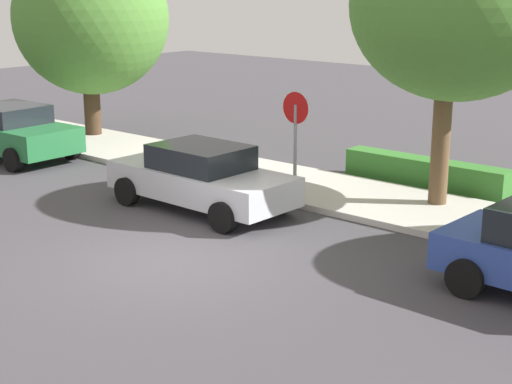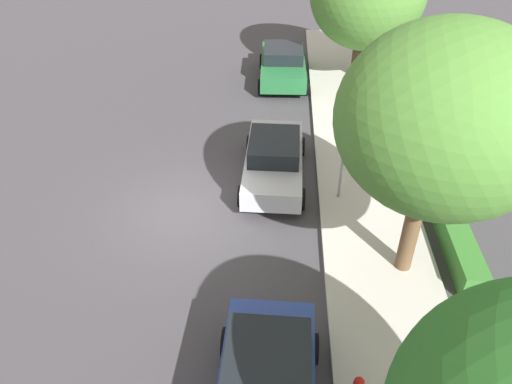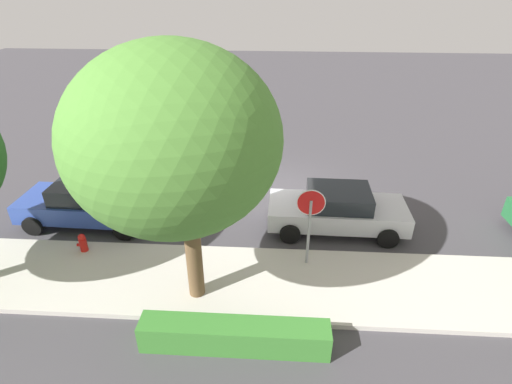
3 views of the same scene
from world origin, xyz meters
name	(u,v)px [view 1 (image 1 of 3)]	position (x,y,z in m)	size (l,w,h in m)	color
ground_plane	(177,258)	(0.00, 0.00, 0.00)	(60.00, 60.00, 0.00)	#423F44
sidewalk_curb	(345,195)	(0.00, 5.37, 0.07)	(32.00, 2.86, 0.14)	beige
stop_sign	(296,126)	(-0.81, 4.53, 1.71)	(0.77, 0.08, 2.50)	gray
parked_car_silver	(201,177)	(-1.85, 2.54, 0.73)	(4.40, 2.03, 1.44)	silver
parked_car_green	(11,131)	(-9.51, 2.74, 0.76)	(4.25, 2.18, 1.50)	#236B38
street_tree_mid_block	(459,5)	(2.23, 6.02, 4.38)	(4.50, 4.50, 6.39)	brown
street_tree_far	(91,19)	(-9.92, 6.08, 3.72)	(4.73, 4.73, 6.06)	#422D1E
front_yard_hedge	(425,173)	(0.93, 7.44, 0.35)	(4.21, 0.62, 0.70)	#387A2D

